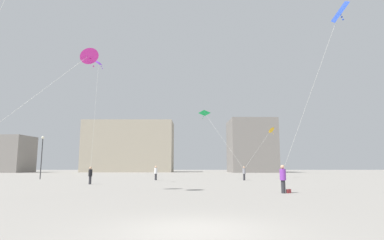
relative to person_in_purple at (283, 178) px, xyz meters
name	(u,v)px	position (x,y,z in m)	size (l,w,h in m)	color
ground_plane	(192,230)	(-5.64, -11.27, -0.95)	(300.00, 300.00, 0.00)	gray
person_in_purple	(283,178)	(0.00, 0.00, 0.00)	(0.38, 0.38, 1.73)	#2D2D33
person_in_white	(156,172)	(-10.02, 18.65, -0.01)	(0.38, 0.38, 1.72)	#2D2D33
person_in_grey	(244,173)	(0.59, 18.22, -0.04)	(0.36, 0.36, 1.65)	#2D2D33
person_in_black	(90,175)	(-15.10, 9.83, -0.07)	(0.35, 0.35, 1.61)	#2D2D33
kite_emerald_delta	(205,114)	(-3.93, 20.41, 7.43)	(5.24, 2.64, 7.50)	green
kite_magenta_diamond	(88,56)	(-12.58, 0.39, 8.00)	(5.80, 6.50, 8.19)	#D12899
kite_amber_diamond	(271,130)	(6.04, 26.36, 6.00)	(6.17, 8.89, 6.15)	yellow
kite_violet_diamond	(99,64)	(-14.88, 10.09, 10.67)	(0.99, 1.04, 10.84)	purple
kite_cobalt_delta	(338,14)	(2.57, -3.23, 9.13)	(2.88, 4.07, 9.38)	blue
building_centre_hall	(129,147)	(-24.64, 75.46, 6.62)	(26.28, 11.35, 15.13)	#A39984
building_right_hall	(251,146)	(11.36, 70.23, 6.50)	(12.83, 13.11, 14.89)	gray
lamppost_east	(42,151)	(-25.33, 21.50, 2.75)	(0.36, 0.36, 5.60)	#2D2D30
handbag_beside_flyer	(289,191)	(0.35, 0.10, -0.83)	(0.32, 0.14, 0.24)	maroon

